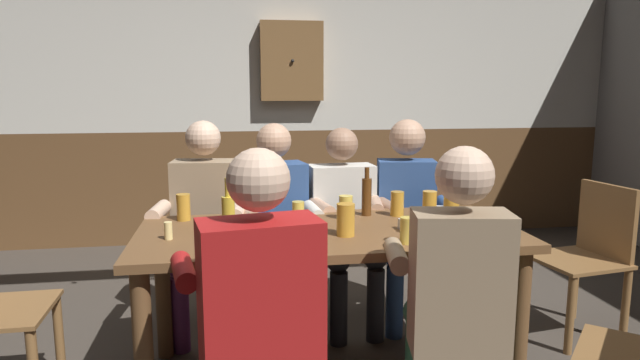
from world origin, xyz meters
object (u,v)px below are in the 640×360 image
person_5 (455,289)px  pint_glass_0 (183,207)px  person_4 (256,298)px  pint_glass_1 (298,212)px  person_0 (204,219)px  pint_glass_6 (451,210)px  person_3 (407,211)px  bottle_0 (229,220)px  condiment_caddy (415,225)px  table_candle (168,231)px  person_2 (345,219)px  pint_glass_7 (346,220)px  wall_dart_cabinet (292,61)px  pint_glass_5 (439,226)px  plate_0 (442,212)px  dining_table (329,251)px  pint_glass_3 (429,206)px  pint_glass_2 (397,204)px  bottle_1 (367,195)px  chair_empty_near_left (587,255)px  pint_glass_8 (408,230)px  person_1 (278,217)px  pint_glass_4 (346,207)px

person_5 → pint_glass_0: size_ratio=9.00×
person_4 → pint_glass_1: bearing=63.3°
person_0 → pint_glass_6: (1.23, -0.66, 0.15)m
person_4 → pint_glass_6: 1.18m
person_3 → person_4: bearing=63.2°
bottle_0 → condiment_caddy: bearing=9.6°
pint_glass_1 → person_3: bearing=33.3°
table_candle → pint_glass_1: size_ratio=0.73×
person_2 → pint_glass_0: bearing=16.8°
person_0 → pint_glass_7: bearing=137.7°
bottle_0 → wall_dart_cabinet: size_ratio=0.43×
pint_glass_5 → pint_glass_6: bearing=57.9°
table_candle → plate_0: 1.44m
bottle_0 → table_candle: bearing=148.9°
dining_table → bottle_0: bearing=-154.4°
person_2 → pint_glass_3: person_2 is taller
person_0 → pint_glass_3: person_0 is taller
person_2 → pint_glass_3: 0.65m
person_0 → pint_glass_2: size_ratio=9.49×
person_4 → person_3: bearing=43.2°
pint_glass_1 → pint_glass_6: 0.76m
person_4 → condiment_caddy: size_ratio=8.78×
pint_glass_2 → pint_glass_5: 0.51m
bottle_1 → pint_glass_2: (0.16, -0.04, -0.04)m
pint_glass_5 → chair_empty_near_left: bearing=25.5°
person_3 → pint_glass_8: 0.98m
table_candle → pint_glass_0: pint_glass_0 is taller
person_4 → bottle_1: person_4 is taller
person_4 → bottle_0: (-0.09, 0.42, 0.19)m
person_5 → pint_glass_3: 0.77m
table_candle → pint_glass_6: 1.35m
pint_glass_5 → pint_glass_6: pint_glass_6 is taller
person_5 → wall_dart_cabinet: bearing=105.3°
dining_table → person_3: 0.87m
person_2 → bottle_0: bearing=48.6°
bottle_0 → wall_dart_cabinet: 2.89m
pint_glass_7 → bottle_0: bearing=-169.0°
person_3 → pint_glass_3: size_ratio=8.07×
person_3 → pint_glass_5: 0.94m
bottle_0 → person_5: bearing=-26.2°
condiment_caddy → pint_glass_6: (0.20, 0.06, 0.05)m
dining_table → plate_0: size_ratio=7.18×
person_5 → bottle_1: bearing=108.1°
pint_glass_1 → person_2: bearing=54.4°
person_2 → pint_glass_1: (-0.34, -0.47, 0.16)m
condiment_caddy → pint_glass_0: (-1.11, 0.38, 0.04)m
table_candle → pint_glass_3: size_ratio=0.52×
person_1 → person_2: 0.40m
plate_0 → pint_glass_2: pint_glass_2 is taller
pint_glass_1 → pint_glass_4: bearing=9.8°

